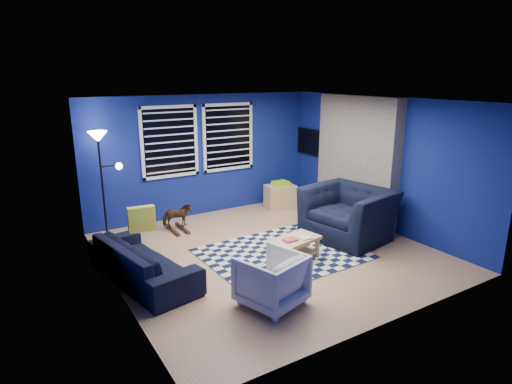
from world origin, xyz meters
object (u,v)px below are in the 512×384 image
at_px(tv, 312,142).
at_px(armchair_bent, 271,280).
at_px(cabinet, 280,196).
at_px(floor_lamp, 100,151).
at_px(rocking_horse, 177,216).
at_px(coffee_table, 295,244).
at_px(sofa, 143,261).
at_px(armchair_big, 348,214).

xyz_separation_m(tv, armchair_bent, (-3.34, -3.41, -1.05)).
bearing_deg(tv, cabinet, -175.09).
bearing_deg(cabinet, floor_lamp, -174.08).
xyz_separation_m(rocking_horse, coffee_table, (1.11, -2.25, -0.02)).
bearing_deg(floor_lamp, tv, -2.19).
height_order(sofa, floor_lamp, floor_lamp).
xyz_separation_m(tv, rocking_horse, (-3.38, -0.23, -1.10)).
height_order(armchair_bent, coffee_table, armchair_bent).
bearing_deg(floor_lamp, cabinet, -3.95).
relative_size(armchair_big, floor_lamp, 0.73).
bearing_deg(coffee_table, rocking_horse, 116.16).
distance_m(armchair_big, cabinet, 2.12).
bearing_deg(sofa, rocking_horse, -46.42).
relative_size(armchair_big, cabinet, 2.04).
bearing_deg(armchair_big, armchair_bent, -74.46).
xyz_separation_m(tv, floor_lamp, (-4.57, 0.18, 0.19)).
bearing_deg(floor_lamp, armchair_big, -32.55).
bearing_deg(coffee_table, armchair_bent, -139.11).
xyz_separation_m(armchair_bent, coffee_table, (1.07, 0.92, -0.07)).
height_order(sofa, coffee_table, sofa).
relative_size(tv, floor_lamp, 0.52).
xyz_separation_m(tv, armchair_big, (-0.88, -2.18, -0.94)).
relative_size(tv, sofa, 0.49).
bearing_deg(sofa, cabinet, -74.85).
xyz_separation_m(armchair_bent, cabinet, (2.43, 3.33, -0.07)).
relative_size(armchair_bent, cabinet, 1.10).
distance_m(coffee_table, floor_lamp, 3.75).
bearing_deg(sofa, floor_lamp, -10.24).
relative_size(sofa, cabinet, 2.91).
bearing_deg(floor_lamp, coffee_table, -49.09).
distance_m(rocking_horse, coffee_table, 2.51).
relative_size(tv, coffee_table, 1.15).
bearing_deg(armchair_big, rocking_horse, -138.86).
bearing_deg(armchair_bent, rocking_horse, -106.19).
bearing_deg(cabinet, coffee_table, -109.77).
xyz_separation_m(armchair_big, rocking_horse, (-2.50, 1.96, -0.16)).
bearing_deg(armchair_bent, floor_lamp, -87.90).
xyz_separation_m(sofa, armchair_bent, (1.20, -1.54, 0.05)).
relative_size(coffee_table, cabinet, 1.25).
bearing_deg(tv, armchair_bent, -134.46).
relative_size(sofa, armchair_bent, 2.65).
distance_m(tv, armchair_bent, 4.89).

